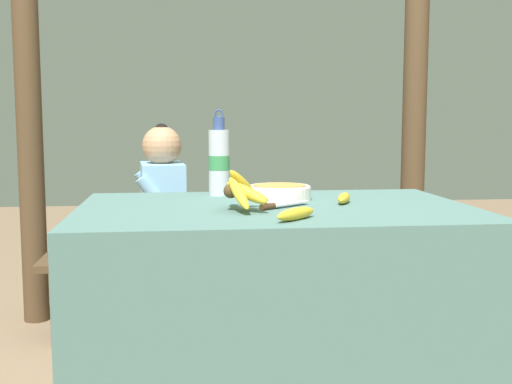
# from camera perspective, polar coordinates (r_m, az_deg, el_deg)

# --- Properties ---
(market_counter) EXTENTS (1.25, 0.85, 0.79)m
(market_counter) POSITION_cam_1_polar(r_m,az_deg,el_deg) (2.15, 1.68, -11.78)
(market_counter) COLOR #4C706B
(market_counter) RESTS_ON ground_plane
(banana_bunch_ripe) EXTENTS (0.15, 0.27, 0.14)m
(banana_bunch_ripe) POSITION_cam_1_polar(r_m,az_deg,el_deg) (1.94, -1.37, 0.11)
(banana_bunch_ripe) COLOR #4C381E
(banana_bunch_ripe) RESTS_ON market_counter
(serving_bowl) EXTENTS (0.22, 0.22, 0.05)m
(serving_bowl) POSITION_cam_1_polar(r_m,az_deg,el_deg) (2.21, 2.09, 0.06)
(serving_bowl) COLOR white
(serving_bowl) RESTS_ON market_counter
(water_bottle) EXTENTS (0.08, 0.08, 0.31)m
(water_bottle) POSITION_cam_1_polar(r_m,az_deg,el_deg) (2.33, -3.30, 2.78)
(water_bottle) COLOR silver
(water_bottle) RESTS_ON market_counter
(loose_banana_front) EXTENTS (0.14, 0.14, 0.03)m
(loose_banana_front) POSITION_cam_1_polar(r_m,az_deg,el_deg) (1.77, 3.56, -1.94)
(loose_banana_front) COLOR gold
(loose_banana_front) RESTS_ON market_counter
(loose_banana_side) EXTENTS (0.09, 0.14, 0.03)m
(loose_banana_side) POSITION_cam_1_polar(r_m,az_deg,el_deg) (2.13, 7.82, -0.54)
(loose_banana_side) COLOR gold
(loose_banana_side) RESTS_ON market_counter
(knife) EXTENTS (0.18, 0.15, 0.02)m
(knife) POSITION_cam_1_polar(r_m,az_deg,el_deg) (2.00, 1.97, -1.17)
(knife) COLOR #BCBCC1
(knife) RESTS_ON market_counter
(wooden_bench) EXTENTS (1.89, 0.32, 0.39)m
(wooden_bench) POSITION_cam_1_polar(r_m,az_deg,el_deg) (3.24, -1.99, -6.52)
(wooden_bench) COLOR #4C3823
(wooden_bench) RESTS_ON ground_plane
(seated_vendor) EXTENTS (0.42, 0.40, 1.05)m
(seated_vendor) POSITION_cam_1_polar(r_m,az_deg,el_deg) (3.15, -9.09, -2.17)
(seated_vendor) COLOR #564C60
(seated_vendor) RESTS_ON ground_plane
(banana_bunch_green) EXTENTS (0.13, 0.24, 0.11)m
(banana_bunch_green) POSITION_cam_1_polar(r_m,az_deg,el_deg) (3.31, 7.45, -4.40)
(banana_bunch_green) COLOR #4C381E
(banana_bunch_green) RESTS_ON wooden_bench
(support_post_near) EXTENTS (0.13, 0.13, 2.39)m
(support_post_near) POSITION_cam_1_polar(r_m,az_deg,el_deg) (3.53, -19.60, 8.18)
(support_post_near) COLOR #4C3823
(support_post_near) RESTS_ON ground_plane
(support_post_far) EXTENTS (0.13, 0.13, 2.39)m
(support_post_far) POSITION_cam_1_polar(r_m,az_deg,el_deg) (3.68, 13.94, 8.28)
(support_post_far) COLOR #4C3823
(support_post_far) RESTS_ON ground_plane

